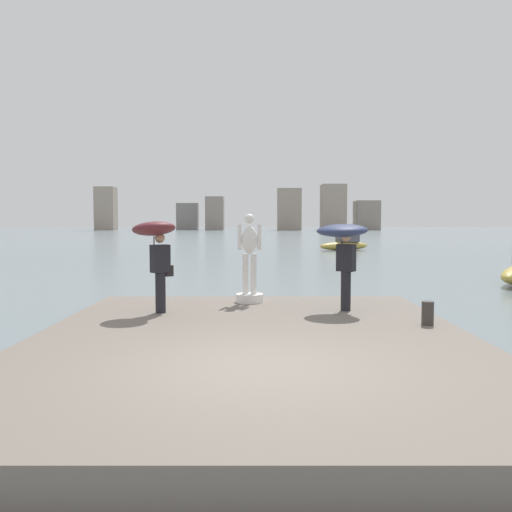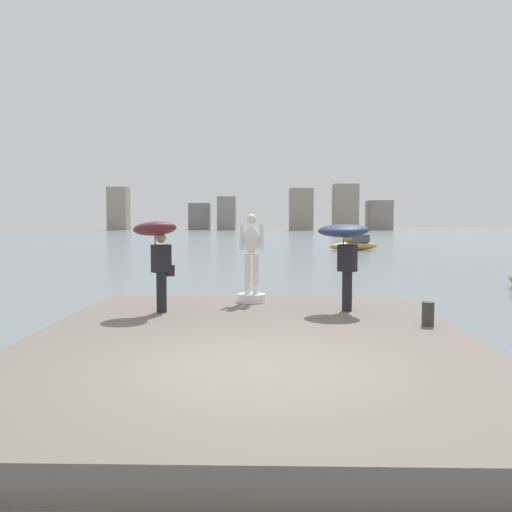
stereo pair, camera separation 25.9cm
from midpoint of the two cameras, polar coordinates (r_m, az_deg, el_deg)
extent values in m
plane|color=slate|center=(47.29, -0.01, 0.77)|extent=(400.00, 400.00, 0.00)
cube|color=#70665B|center=(9.42, -0.88, -9.68)|extent=(7.71, 9.88, 0.40)
cylinder|color=white|center=(13.23, -1.05, -4.48)|extent=(0.68, 0.68, 0.20)
cylinder|color=white|center=(13.17, -1.49, -1.91)|extent=(0.15, 0.15, 0.99)
cylinder|color=white|center=(13.16, -0.62, -1.91)|extent=(0.15, 0.15, 0.99)
ellipsoid|color=white|center=(13.11, -1.06, 1.70)|extent=(0.38, 0.26, 0.67)
sphere|color=white|center=(13.10, -1.06, 3.97)|extent=(0.24, 0.24, 0.24)
cylinder|color=white|center=(13.11, -2.11, 2.00)|extent=(0.10, 0.10, 0.62)
cylinder|color=white|center=(13.10, -0.01, 2.00)|extent=(0.10, 0.10, 0.62)
cylinder|color=black|center=(11.85, -10.51, -3.84)|extent=(0.22, 0.22, 0.88)
cube|color=black|center=(11.78, -10.56, -0.27)|extent=(0.45, 0.42, 0.60)
sphere|color=#A87A5B|center=(11.76, -10.58, 1.89)|extent=(0.21, 0.21, 0.21)
cylinder|color=#262626|center=(11.75, -11.18, 1.24)|extent=(0.02, 0.02, 0.52)
ellipsoid|color=#5B2328|center=(11.74, -11.20, 2.87)|extent=(1.31, 1.32, 0.41)
cube|color=black|center=(11.92, -9.64, -1.56)|extent=(0.20, 0.19, 0.24)
cylinder|color=black|center=(12.08, 9.10, -3.69)|extent=(0.22, 0.22, 0.88)
cube|color=black|center=(12.01, 9.13, -0.18)|extent=(0.45, 0.41, 0.60)
sphere|color=tan|center=(11.99, 9.16, 1.94)|extent=(0.21, 0.21, 0.21)
cylinder|color=#262626|center=(12.08, 8.71, 1.22)|extent=(0.02, 0.02, 0.48)
ellipsoid|color=navy|center=(12.07, 8.72, 2.70)|extent=(1.57, 1.58, 0.34)
cylinder|color=#38332D|center=(10.79, 17.30, -5.83)|extent=(0.23, 0.23, 0.45)
ellipsoid|color=#B2993D|center=(45.36, 9.36, 1.06)|extent=(4.71, 2.98, 0.72)
cube|color=#4C4C51|center=(45.53, 9.73, 1.85)|extent=(2.04, 1.57, 0.63)
cube|color=gray|center=(159.75, -15.49, 4.87)|extent=(5.51, 5.14, 12.30)
cube|color=gray|center=(160.97, -7.12, 4.18)|extent=(6.25, 4.03, 7.88)
cube|color=gray|center=(156.21, -4.23, 4.53)|extent=(5.13, 6.26, 9.59)
cube|color=gray|center=(153.53, 3.69, 4.95)|extent=(6.62, 6.47, 11.79)
cube|color=gray|center=(154.58, 8.34, 5.12)|extent=(6.74, 7.07, 12.92)
cube|color=gray|center=(160.07, 11.81, 4.24)|extent=(6.65, 8.00, 8.46)
camera|label=1|loc=(0.13, -90.57, -0.04)|focal=37.70mm
camera|label=2|loc=(0.13, 89.43, 0.04)|focal=37.70mm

